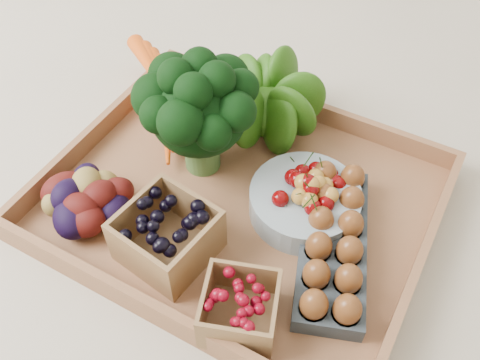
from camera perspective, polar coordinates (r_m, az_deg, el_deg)
The scene contains 10 objects.
ground at distance 0.82m, azimuth -0.00°, elevation -2.73°, with size 4.00×4.00×0.00m, color beige.
tray at distance 0.81m, azimuth -0.00°, elevation -2.40°, with size 0.55×0.45×0.01m, color #9C6741.
carrots at distance 0.94m, azimuth -7.86°, elevation 8.53°, with size 0.21×0.15×0.05m, color #F1550F, non-canonical shape.
lettuce at distance 0.87m, azimuth 2.58°, elevation 8.86°, with size 0.14×0.14×0.14m, color #1F4C0B.
broccoli at distance 0.80m, azimuth -4.23°, elevation 5.17°, with size 0.18×0.18×0.14m, color black, non-canonical shape.
cherry_bowl at distance 0.78m, azimuth 6.90°, elevation -2.33°, with size 0.16×0.16×0.04m, color #8C9EA5.
egg_carton at distance 0.75m, azimuth 9.82°, elevation -6.94°, with size 0.09×0.26×0.03m, color #374046.
potatoes at distance 0.79m, azimuth -16.36°, elevation -1.52°, with size 0.14×0.14×0.08m, color #3D0B09, non-canonical shape.
punnet_blackberry at distance 0.73m, azimuth -7.77°, elevation -5.87°, with size 0.11×0.11×0.08m, color black.
punnet_raspberry at distance 0.67m, azimuth -0.01°, elevation -13.48°, with size 0.09×0.09×0.06m, color maroon.
Camera 1 is at (0.24, -0.44, 0.65)m, focal length 40.00 mm.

